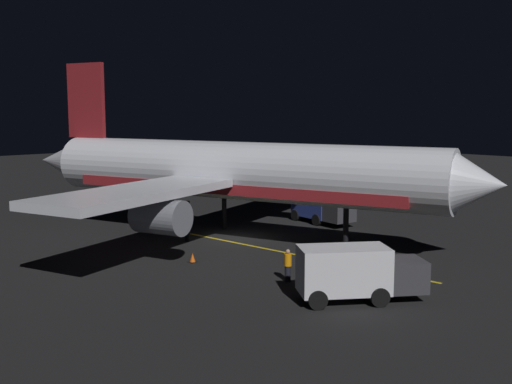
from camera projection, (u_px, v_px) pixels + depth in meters
ground_plane at (236, 240)px, 42.98m from camera, size 180.00×180.00×0.20m
apron_guide_stripe at (269, 249)px, 39.58m from camera, size 2.00×23.72×0.01m
airliner at (229, 173)px, 42.63m from camera, size 31.65×36.16×12.68m
baggage_truck at (355, 274)px, 28.69m from camera, size 6.04×5.20×2.63m
catering_truck at (320, 207)px, 48.69m from camera, size 3.02×5.87×2.60m
ground_crew_worker at (288, 265)px, 32.02m from camera, size 0.40×0.40×1.74m
traffic_cone_near_left at (343, 267)px, 34.17m from camera, size 0.50×0.50×0.55m
traffic_cone_near_right at (193, 258)px, 36.18m from camera, size 0.50×0.50×0.55m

